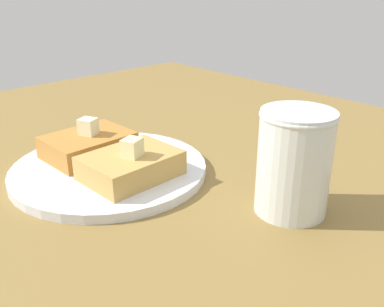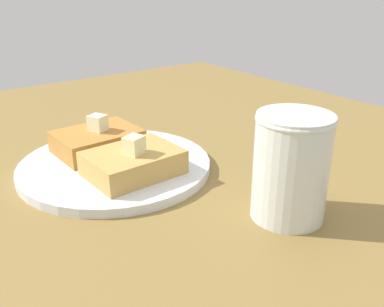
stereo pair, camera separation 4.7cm
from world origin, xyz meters
TOP-DOWN VIEW (x-y plane):
  - table_surface at (0.00, 0.00)cm, footprint 93.00×93.00cm
  - plate at (-3.14, 5.69)cm, footprint 23.69×23.69cm
  - toast_slice_left at (-7.57, 5.54)cm, footprint 8.13×10.59cm
  - toast_slice_middle at (1.30, 5.84)cm, footprint 8.13×10.59cm
  - butter_pat_primary at (-8.26, 5.67)cm, footprint 2.47×2.59cm
  - butter_pat_secondary at (1.30, 5.59)cm, footprint 2.65×2.55cm
  - fork at (3.53, 1.66)cm, footprint 13.29×11.25cm
  - syrup_jar at (-23.45, -3.12)cm, footprint 7.57×7.57cm

SIDE VIEW (x-z plane):
  - table_surface at x=0.00cm, z-range 0.00..2.56cm
  - plate at x=-3.14cm, z-range 2.62..3.72cm
  - fork at x=3.53cm, z-range 3.66..4.02cm
  - toast_slice_left at x=-7.57cm, z-range 3.66..6.45cm
  - toast_slice_middle at x=1.30cm, z-range 3.66..6.45cm
  - butter_pat_primary at x=-8.26cm, z-range 6.45..8.52cm
  - butter_pat_secondary at x=1.30cm, z-range 6.45..8.52cm
  - syrup_jar at x=-23.45cm, z-range 2.11..12.86cm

